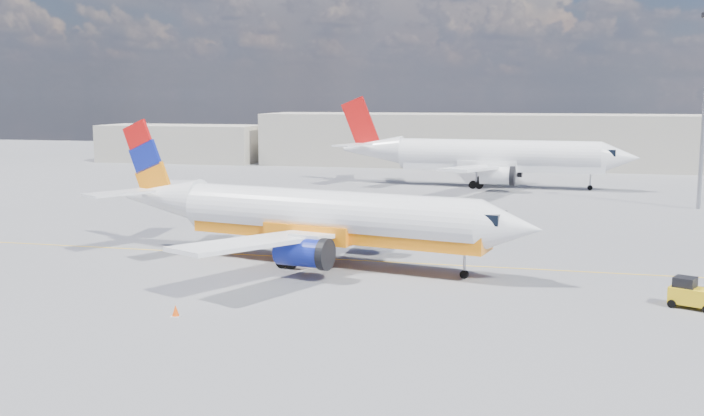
% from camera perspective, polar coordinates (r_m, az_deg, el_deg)
% --- Properties ---
extents(ground, '(240.00, 240.00, 0.00)m').
position_cam_1_polar(ground, '(49.80, -1.56, -4.47)').
color(ground, slate).
rests_on(ground, ground).
extents(taxi_line, '(70.00, 0.15, 0.01)m').
position_cam_1_polar(taxi_line, '(52.64, -0.71, -3.76)').
color(taxi_line, yellow).
rests_on(taxi_line, ground).
extents(terminal_main, '(70.00, 14.00, 8.00)m').
position_cam_1_polar(terminal_main, '(122.33, 9.98, 4.87)').
color(terminal_main, '#B1AA99').
rests_on(terminal_main, ground).
extents(terminal_annex, '(26.00, 10.00, 6.00)m').
position_cam_1_polar(terminal_annex, '(132.39, -12.33, 4.62)').
color(terminal_annex, '#B1AA99').
rests_on(terminal_annex, ground).
extents(main_jet, '(30.84, 23.76, 9.30)m').
position_cam_1_polar(main_jet, '(51.04, -2.72, -0.62)').
color(main_jet, white).
rests_on(main_jet, ground).
extents(second_jet, '(35.61, 28.12, 10.79)m').
position_cam_1_polar(second_jet, '(95.11, 9.88, 3.69)').
color(second_jet, white).
rests_on(second_jet, ground).
extents(gse_tug, '(2.53, 2.15, 1.59)m').
position_cam_1_polar(gse_tug, '(44.39, 23.46, -5.75)').
color(gse_tug, black).
rests_on(gse_tug, ground).
extents(traffic_cone, '(0.42, 0.42, 0.59)m').
position_cam_1_polar(traffic_cone, '(40.30, -12.71, -7.32)').
color(traffic_cone, white).
rests_on(traffic_cone, ground).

